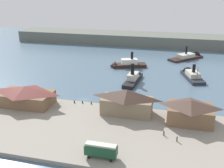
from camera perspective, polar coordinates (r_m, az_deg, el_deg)
name	(u,v)px	position (r m, az deg, el deg)	size (l,w,h in m)	color
ground_plane	(84,100)	(106.14, -6.13, -3.51)	(320.00, 320.00, 0.00)	slate
quay_promenade	(61,126)	(87.79, -11.00, -8.87)	(110.00, 36.00, 1.20)	gray
seawall_edge	(81,103)	(102.87, -6.81, -4.06)	(110.00, 0.80, 1.00)	slate
ferry_shed_central_terminal	(26,95)	(102.98, -18.18, -2.31)	(19.99, 11.20, 7.24)	brown
ferry_shed_east_terminal	(127,101)	(90.84, 3.23, -3.78)	(17.65, 8.33, 8.95)	#847056
ferry_shed_west_terminal	(190,111)	(89.20, 16.51, -5.62)	(14.48, 10.54, 7.68)	brown
street_tram	(101,150)	(69.97, -2.40, -13.99)	(8.42, 2.81, 4.04)	#1E4C2D
pedestrian_by_tram	(164,133)	(81.25, 11.15, -10.38)	(0.41, 0.41, 1.64)	#4C3D33
pedestrian_near_east_shed	(177,139)	(79.26, 13.87, -11.44)	(0.44, 0.44, 1.76)	#6B5B4C
mooring_post_center_west	(82,102)	(100.66, -6.42, -3.90)	(0.44, 0.44, 0.90)	black
mooring_post_west	(74,102)	(101.30, -8.15, -3.82)	(0.44, 0.44, 0.90)	black
mooring_post_center_east	(91,103)	(99.60, -4.50, -4.10)	(0.44, 0.44, 0.90)	black
ferry_mid_harbor	(125,64)	(147.61, 2.89, 4.28)	(21.02, 11.82, 10.45)	black
ferry_outer_harbor	(191,75)	(137.07, 16.64, 1.97)	(11.79, 21.12, 9.78)	#23282D
ferry_approaching_east	(190,57)	(172.19, 16.53, 5.69)	(22.75, 22.76, 10.64)	black
ferry_departing_north	(134,77)	(126.51, 4.78, 1.41)	(6.90, 21.75, 10.86)	black
far_headland	(131,39)	(207.33, 4.17, 9.77)	(180.00, 24.00, 8.00)	#60665B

